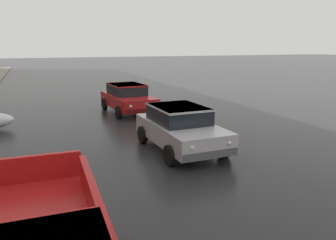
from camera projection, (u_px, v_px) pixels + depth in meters
name	position (u px, v px, depth m)	size (l,w,h in m)	color
sedan_silver_parked_kerbside_close	(180.00, 127.00, 10.60)	(2.04, 3.92, 1.42)	#B7B7BC
sedan_red_parked_kerbside_mid	(128.00, 98.00, 16.56)	(2.18, 4.11, 1.42)	red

